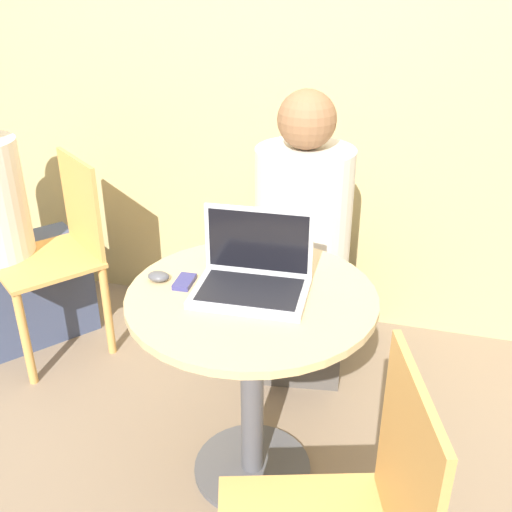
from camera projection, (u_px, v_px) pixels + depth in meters
ground_plane at (252, 469)px, 2.09m from camera, size 12.00×12.00×0.00m
back_wall at (324, 39)px, 2.45m from camera, size 7.00×0.05×2.60m
round_table at (252, 344)px, 1.85m from camera, size 0.75×0.75×0.71m
laptop at (253, 275)px, 1.77m from camera, size 0.34×0.25×0.23m
cell_phone at (185, 281)px, 1.82m from camera, size 0.05×0.09×0.02m
computer_mouse at (159, 276)px, 1.84m from camera, size 0.07×0.05×0.03m
person_seated at (302, 261)px, 2.43m from camera, size 0.42×0.59×1.20m
chair_background at (60, 255)px, 2.57m from camera, size 0.56×0.56×0.87m
person_background at (7, 244)px, 2.62m from camera, size 0.56×0.59×1.15m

